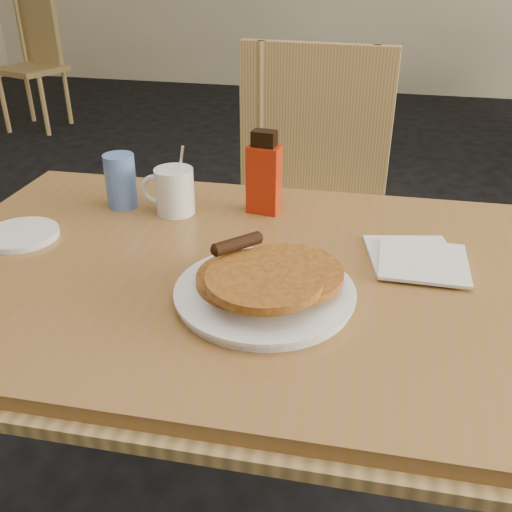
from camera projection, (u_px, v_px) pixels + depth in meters
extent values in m
cube|color=brown|center=(236.00, 275.00, 1.04)|extent=(1.20, 0.82, 0.04)
cube|color=tan|center=(236.00, 282.00, 1.05)|extent=(1.24, 0.86, 0.02)
cylinder|color=tan|center=(472.00, 369.00, 1.38)|extent=(0.04, 0.04, 0.71)
cube|color=tan|center=(300.00, 241.00, 1.68)|extent=(0.49, 0.49, 0.04)
cube|color=tan|center=(314.00, 130.00, 1.73)|extent=(0.46, 0.07, 0.50)
cylinder|color=tan|center=(224.00, 341.00, 1.68)|extent=(0.04, 0.04, 0.47)
cylinder|color=tan|center=(360.00, 290.00, 1.93)|extent=(0.04, 0.04, 0.47)
cube|color=tan|center=(31.00, 69.00, 4.28)|extent=(0.53, 0.53, 0.04)
cube|color=tan|center=(38.00, 31.00, 4.33)|extent=(0.41, 0.17, 0.46)
cylinder|color=tan|center=(4.00, 105.00, 4.28)|extent=(0.04, 0.04, 0.43)
cylinder|color=tan|center=(67.00, 97.00, 4.51)|extent=(0.04, 0.04, 0.43)
cylinder|color=white|center=(265.00, 294.00, 0.93)|extent=(0.29, 0.29, 0.02)
cylinder|color=white|center=(265.00, 290.00, 0.93)|extent=(0.30, 0.30, 0.01)
cylinder|color=#AC6024|center=(252.00, 279.00, 0.94)|extent=(0.18, 0.18, 0.01)
cylinder|color=#AC6024|center=(286.00, 273.00, 0.93)|extent=(0.19, 0.19, 0.01)
cylinder|color=#AC6024|center=(264.00, 279.00, 0.88)|extent=(0.18, 0.18, 0.01)
cylinder|color=black|center=(237.00, 244.00, 0.94)|extent=(0.08, 0.08, 0.02)
cylinder|color=white|center=(175.00, 191.00, 1.21)|extent=(0.08, 0.08, 0.10)
torus|color=white|center=(156.00, 189.00, 1.22)|extent=(0.07, 0.01, 0.07)
cylinder|color=black|center=(173.00, 173.00, 1.19)|extent=(0.07, 0.07, 0.01)
cylinder|color=silver|center=(179.00, 176.00, 1.20)|extent=(0.04, 0.04, 0.14)
cube|color=maroon|center=(264.00, 180.00, 1.21)|extent=(0.07, 0.05, 0.15)
cube|color=black|center=(264.00, 139.00, 1.16)|extent=(0.05, 0.04, 0.03)
cube|color=silver|center=(411.00, 256.00, 1.06)|extent=(0.19, 0.19, 0.01)
cube|color=silver|center=(423.00, 261.00, 1.03)|extent=(0.16, 0.16, 0.01)
cylinder|color=#5375C3|center=(121.00, 181.00, 1.24)|extent=(0.08, 0.08, 0.12)
cylinder|color=white|center=(21.00, 235.00, 1.13)|extent=(0.19, 0.19, 0.01)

